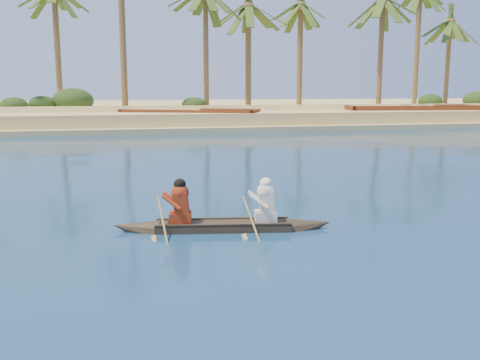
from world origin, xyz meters
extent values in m
plane|color=navy|center=(0.00, 0.00, 0.00)|extent=(160.00, 160.00, 0.00)
cube|color=#E0C27E|center=(0.00, 26.00, 0.12)|extent=(150.00, 8.00, 0.50)
cube|color=#E0C27E|center=(0.00, 48.00, 0.55)|extent=(150.00, 50.00, 1.50)
cube|color=brown|center=(2.87, 27.00, 0.40)|extent=(11.22, 7.66, 1.34)
cube|color=brown|center=(22.46, 27.00, 0.45)|extent=(12.35, 5.58, 1.49)
camera|label=1|loc=(-3.28, -15.36, 3.12)|focal=40.00mm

